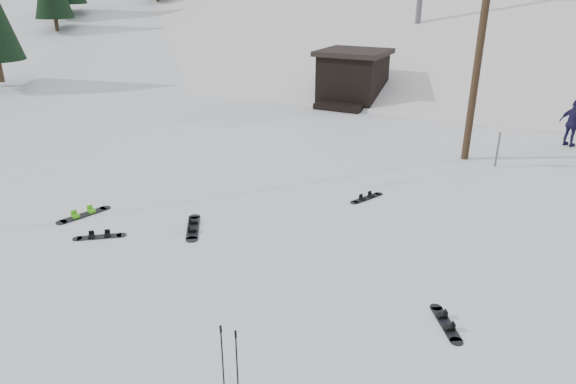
% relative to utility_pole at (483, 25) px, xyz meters
% --- Properties ---
extents(ski_slope, '(60.00, 85.24, 65.97)m').
position_rel_utility_pole_xyz_m(ski_slope, '(-2.00, 41.00, -16.68)').
color(ski_slope, white).
rests_on(ski_slope, ground).
extents(ridge_left, '(47.54, 95.03, 58.38)m').
position_rel_utility_pole_xyz_m(ridge_left, '(-38.00, 34.00, -15.68)').
color(ridge_left, white).
rests_on(ridge_left, ground).
extents(treeline_left, '(20.00, 64.00, 10.00)m').
position_rel_utility_pole_xyz_m(treeline_left, '(-36.00, 26.00, -4.68)').
color(treeline_left, black).
rests_on(treeline_left, ground).
extents(treeline_crest, '(50.00, 6.00, 10.00)m').
position_rel_utility_pole_xyz_m(treeline_crest, '(-2.00, 72.00, -4.68)').
color(treeline_crest, black).
rests_on(treeline_crest, ski_slope).
extents(utility_pole, '(2.00, 0.26, 9.00)m').
position_rel_utility_pole_xyz_m(utility_pole, '(0.00, 0.00, 0.00)').
color(utility_pole, '#3A2819').
rests_on(utility_pole, ground).
extents(trail_sign, '(0.50, 0.09, 1.85)m').
position_rel_utility_pole_xyz_m(trail_sign, '(1.10, -0.42, -3.41)').
color(trail_sign, '#595B60').
rests_on(trail_sign, ground).
extents(lift_hut, '(3.40, 4.10, 2.75)m').
position_rel_utility_pole_xyz_m(lift_hut, '(-7.00, 6.94, -3.32)').
color(lift_hut, black).
rests_on(lift_hut, ground).
extents(ski_poles, '(0.35, 0.09, 1.29)m').
position_rel_utility_pole_xyz_m(ski_poles, '(-1.26, -13.71, -4.02)').
color(ski_poles, black).
rests_on(ski_poles, ground).
extents(board_scatter_a, '(1.10, 0.90, 0.09)m').
position_rel_utility_pole_xyz_m(board_scatter_a, '(-7.18, -10.68, -4.66)').
color(board_scatter_a, black).
rests_on(board_scatter_a, ground).
extents(board_scatter_b, '(1.06, 1.43, 0.12)m').
position_rel_utility_pole_xyz_m(board_scatter_b, '(-5.38, -9.18, -4.65)').
color(board_scatter_b, black).
rests_on(board_scatter_b, ground).
extents(board_scatter_c, '(0.64, 1.53, 0.11)m').
position_rel_utility_pole_xyz_m(board_scatter_c, '(-8.56, -9.91, -4.65)').
color(board_scatter_c, black).
rests_on(board_scatter_c, ground).
extents(board_scatter_d, '(0.80, 1.13, 0.09)m').
position_rel_utility_pole_xyz_m(board_scatter_d, '(1.36, -10.33, -4.66)').
color(board_scatter_d, black).
rests_on(board_scatter_d, ground).
extents(board_scatter_f, '(0.68, 1.21, 0.09)m').
position_rel_utility_pole_xyz_m(board_scatter_f, '(-1.97, -5.20, -4.66)').
color(board_scatter_f, black).
rests_on(board_scatter_f, ground).
extents(skier_navy, '(1.15, 0.92, 1.83)m').
position_rel_utility_pole_xyz_m(skier_navy, '(3.38, 3.47, -3.77)').
color(skier_navy, '#1B183D').
rests_on(skier_navy, ground).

